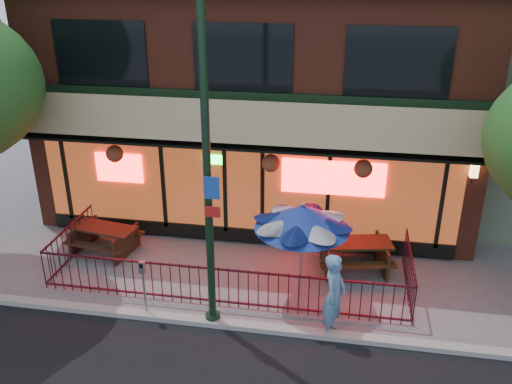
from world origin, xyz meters
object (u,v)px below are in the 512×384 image
(picnic_table_right, at_px, (354,251))
(parking_meter_near, at_px, (143,279))
(patio_umbrella, at_px, (302,217))
(picnic_table_left, at_px, (104,235))
(pedestrian, at_px, (334,296))
(street_light, at_px, (208,187))

(picnic_table_right, xyz_separation_m, parking_meter_near, (-4.43, -2.69, 0.40))
(picnic_table_right, xyz_separation_m, patio_umbrella, (-1.19, -1.43, 1.53))
(picnic_table_left, xyz_separation_m, patio_umbrella, (5.28, -1.21, 1.57))
(patio_umbrella, height_order, parking_meter_near, patio_umbrella)
(picnic_table_right, height_order, patio_umbrella, patio_umbrella)
(patio_umbrella, xyz_separation_m, parking_meter_near, (-3.23, -1.26, -1.14))
(picnic_table_left, xyz_separation_m, pedestrian, (6.07, -2.42, 0.45))
(street_light, xyz_separation_m, patio_umbrella, (1.74, 1.26, -1.11))
(street_light, height_order, picnic_table_left, street_light)
(picnic_table_right, bearing_deg, picnic_table_left, -178.08)
(street_light, height_order, pedestrian, street_light)
(patio_umbrella, relative_size, pedestrian, 1.29)
(street_light, relative_size, picnic_table_right, 3.41)
(picnic_table_left, bearing_deg, street_light, -34.96)
(parking_meter_near, bearing_deg, picnic_table_left, 129.56)
(pedestrian, bearing_deg, parking_meter_near, 105.29)
(picnic_table_right, bearing_deg, street_light, -137.46)
(picnic_table_right, relative_size, patio_umbrella, 0.86)
(pedestrian, bearing_deg, picnic_table_left, 82.82)
(picnic_table_left, relative_size, pedestrian, 1.02)
(street_light, relative_size, picnic_table_left, 3.71)
(street_light, bearing_deg, patio_umbrella, 35.97)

